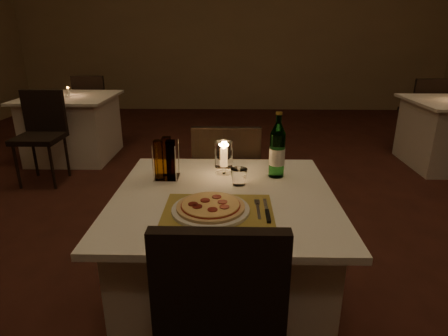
{
  "coord_description": "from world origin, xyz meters",
  "views": [
    {
      "loc": [
        -0.0,
        -2.32,
        1.44
      ],
      "look_at": [
        -0.04,
        -0.74,
        0.86
      ],
      "focal_mm": 30.0,
      "sensor_mm": 36.0,
      "label": 1
    }
  ],
  "objects_px": {
    "chair_far": "(226,176)",
    "plate": "(211,210)",
    "main_table": "(224,263)",
    "hurricane_candle": "(224,156)",
    "tumbler": "(239,177)",
    "pizza": "(211,206)",
    "neighbor_table_left": "(73,127)",
    "water_bottle": "(277,151)"
  },
  "relations": [
    {
      "from": "chair_far",
      "to": "plate",
      "type": "xyz_separation_m",
      "value": [
        -0.05,
        -0.89,
        0.2
      ]
    },
    {
      "from": "main_table",
      "to": "plate",
      "type": "distance_m",
      "value": 0.42
    },
    {
      "from": "hurricane_candle",
      "to": "tumbler",
      "type": "bearing_deg",
      "value": -59.82
    },
    {
      "from": "chair_far",
      "to": "pizza",
      "type": "relative_size",
      "value": 3.21
    },
    {
      "from": "pizza",
      "to": "tumbler",
      "type": "relative_size",
      "value": 3.47
    },
    {
      "from": "main_table",
      "to": "plate",
      "type": "bearing_deg",
      "value": -105.52
    },
    {
      "from": "plate",
      "to": "pizza",
      "type": "height_order",
      "value": "pizza"
    },
    {
      "from": "plate",
      "to": "tumbler",
      "type": "distance_m",
      "value": 0.32
    },
    {
      "from": "chair_far",
      "to": "neighbor_table_left",
      "type": "height_order",
      "value": "chair_far"
    },
    {
      "from": "hurricane_candle",
      "to": "main_table",
      "type": "bearing_deg",
      "value": -88.58
    },
    {
      "from": "water_bottle",
      "to": "neighbor_table_left",
      "type": "distance_m",
      "value": 3.3
    },
    {
      "from": "pizza",
      "to": "neighbor_table_left",
      "type": "xyz_separation_m",
      "value": [
        -1.8,
        2.91,
        -0.39
      ]
    },
    {
      "from": "pizza",
      "to": "neighbor_table_left",
      "type": "bearing_deg",
      "value": 121.8
    },
    {
      "from": "hurricane_candle",
      "to": "neighbor_table_left",
      "type": "height_order",
      "value": "hurricane_candle"
    },
    {
      "from": "chair_far",
      "to": "hurricane_candle",
      "type": "xyz_separation_m",
      "value": [
        -0.01,
        -0.47,
        0.29
      ]
    },
    {
      "from": "water_bottle",
      "to": "hurricane_candle",
      "type": "height_order",
      "value": "water_bottle"
    },
    {
      "from": "pizza",
      "to": "hurricane_candle",
      "type": "distance_m",
      "value": 0.44
    },
    {
      "from": "plate",
      "to": "tumbler",
      "type": "xyz_separation_m",
      "value": [
        0.12,
        0.3,
        0.03
      ]
    },
    {
      "from": "chair_far",
      "to": "water_bottle",
      "type": "bearing_deg",
      "value": -61.42
    },
    {
      "from": "pizza",
      "to": "water_bottle",
      "type": "bearing_deg",
      "value": 53.07
    },
    {
      "from": "main_table",
      "to": "chair_far",
      "type": "relative_size",
      "value": 1.11
    },
    {
      "from": "chair_far",
      "to": "neighbor_table_left",
      "type": "bearing_deg",
      "value": 132.63
    },
    {
      "from": "tumbler",
      "to": "main_table",
      "type": "bearing_deg",
      "value": -120.8
    },
    {
      "from": "tumbler",
      "to": "water_bottle",
      "type": "bearing_deg",
      "value": 31.44
    },
    {
      "from": "tumbler",
      "to": "water_bottle",
      "type": "height_order",
      "value": "water_bottle"
    },
    {
      "from": "chair_far",
      "to": "tumbler",
      "type": "xyz_separation_m",
      "value": [
        0.07,
        -0.6,
        0.23
      ]
    },
    {
      "from": "neighbor_table_left",
      "to": "main_table",
      "type": "bearing_deg",
      "value": -55.81
    },
    {
      "from": "pizza",
      "to": "water_bottle",
      "type": "distance_m",
      "value": 0.53
    },
    {
      "from": "main_table",
      "to": "hurricane_candle",
      "type": "xyz_separation_m",
      "value": [
        -0.01,
        0.25,
        0.47
      ]
    },
    {
      "from": "main_table",
      "to": "pizza",
      "type": "distance_m",
      "value": 0.44
    },
    {
      "from": "pizza",
      "to": "plate",
      "type": "bearing_deg",
      "value": 35.61
    },
    {
      "from": "chair_far",
      "to": "water_bottle",
      "type": "xyz_separation_m",
      "value": [
        0.26,
        -0.48,
        0.32
      ]
    },
    {
      "from": "neighbor_table_left",
      "to": "pizza",
      "type": "bearing_deg",
      "value": -58.2
    },
    {
      "from": "neighbor_table_left",
      "to": "hurricane_candle",
      "type": "bearing_deg",
      "value": -53.32
    },
    {
      "from": "water_bottle",
      "to": "neighbor_table_left",
      "type": "xyz_separation_m",
      "value": [
        -2.11,
        2.49,
        -0.5
      ]
    },
    {
      "from": "water_bottle",
      "to": "hurricane_candle",
      "type": "bearing_deg",
      "value": 177.07
    },
    {
      "from": "main_table",
      "to": "pizza",
      "type": "xyz_separation_m",
      "value": [
        -0.05,
        -0.18,
        0.39
      ]
    },
    {
      "from": "neighbor_table_left",
      "to": "chair_far",
      "type": "bearing_deg",
      "value": -47.37
    },
    {
      "from": "tumbler",
      "to": "neighbor_table_left",
      "type": "height_order",
      "value": "tumbler"
    },
    {
      "from": "plate",
      "to": "hurricane_candle",
      "type": "distance_m",
      "value": 0.44
    },
    {
      "from": "hurricane_candle",
      "to": "neighbor_table_left",
      "type": "xyz_separation_m",
      "value": [
        -1.85,
        2.48,
        -0.47
      ]
    },
    {
      "from": "neighbor_table_left",
      "to": "tumbler",
      "type": "bearing_deg",
      "value": -53.62
    }
  ]
}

